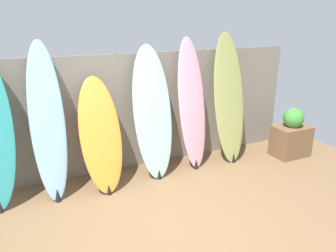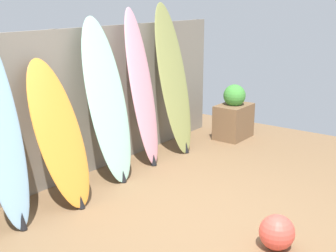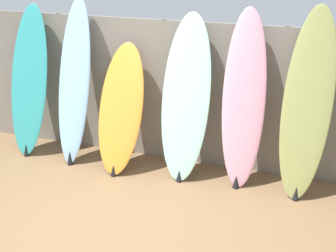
{
  "view_description": "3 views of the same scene",
  "coord_description": "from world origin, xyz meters",
  "px_view_note": "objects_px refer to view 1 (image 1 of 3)",
  "views": [
    {
      "loc": [
        -1.33,
        -2.64,
        2.31
      ],
      "look_at": [
        0.32,
        0.94,
        0.98
      ],
      "focal_mm": 35.0,
      "sensor_mm": 36.0,
      "label": 1
    },
    {
      "loc": [
        -3.48,
        -2.13,
        2.14
      ],
      "look_at": [
        0.49,
        0.81,
        0.78
      ],
      "focal_mm": 50.0,
      "sensor_mm": 36.0,
      "label": 2
    },
    {
      "loc": [
        1.87,
        -3.3,
        2.72
      ],
      "look_at": [
        0.46,
        0.81,
        0.95
      ],
      "focal_mm": 50.0,
      "sensor_mm": 36.0,
      "label": 3
    }
  ],
  "objects_px": {
    "surfboard_skyblue_1": "(47,123)",
    "surfboard_orange_2": "(101,135)",
    "surfboard_pink_4": "(192,105)",
    "surfboard_olive_5": "(229,99)",
    "planter_box": "(291,136)",
    "surfboard_seafoam_3": "(153,113)"
  },
  "relations": [
    {
      "from": "surfboard_orange_2",
      "to": "surfboard_pink_4",
      "type": "distance_m",
      "value": 1.49
    },
    {
      "from": "surfboard_pink_4",
      "to": "surfboard_olive_5",
      "type": "xyz_separation_m",
      "value": [
        0.68,
        -0.01,
        0.02
      ]
    },
    {
      "from": "surfboard_olive_5",
      "to": "surfboard_skyblue_1",
      "type": "bearing_deg",
      "value": -179.47
    },
    {
      "from": "surfboard_skyblue_1",
      "to": "surfboard_seafoam_3",
      "type": "height_order",
      "value": "surfboard_skyblue_1"
    },
    {
      "from": "surfboard_orange_2",
      "to": "surfboard_seafoam_3",
      "type": "bearing_deg",
      "value": 4.84
    },
    {
      "from": "surfboard_pink_4",
      "to": "surfboard_orange_2",
      "type": "bearing_deg",
      "value": -176.23
    },
    {
      "from": "surfboard_skyblue_1",
      "to": "planter_box",
      "type": "bearing_deg",
      "value": -5.45
    },
    {
      "from": "surfboard_olive_5",
      "to": "surfboard_seafoam_3",
      "type": "bearing_deg",
      "value": -179.02
    },
    {
      "from": "planter_box",
      "to": "surfboard_seafoam_3",
      "type": "bearing_deg",
      "value": 171.23
    },
    {
      "from": "surfboard_pink_4",
      "to": "surfboard_olive_5",
      "type": "bearing_deg",
      "value": -0.5
    },
    {
      "from": "surfboard_orange_2",
      "to": "planter_box",
      "type": "distance_m",
      "value": 3.25
    },
    {
      "from": "surfboard_seafoam_3",
      "to": "surfboard_olive_5",
      "type": "height_order",
      "value": "surfboard_olive_5"
    },
    {
      "from": "surfboard_orange_2",
      "to": "surfboard_olive_5",
      "type": "relative_size",
      "value": 0.74
    },
    {
      "from": "surfboard_skyblue_1",
      "to": "surfboard_pink_4",
      "type": "height_order",
      "value": "surfboard_skyblue_1"
    },
    {
      "from": "surfboard_skyblue_1",
      "to": "surfboard_seafoam_3",
      "type": "bearing_deg",
      "value": 0.11
    },
    {
      "from": "surfboard_orange_2",
      "to": "surfboard_olive_5",
      "type": "height_order",
      "value": "surfboard_olive_5"
    },
    {
      "from": "surfboard_orange_2",
      "to": "surfboard_seafoam_3",
      "type": "xyz_separation_m",
      "value": [
        0.8,
        0.07,
        0.19
      ]
    },
    {
      "from": "surfboard_skyblue_1",
      "to": "surfboard_orange_2",
      "type": "height_order",
      "value": "surfboard_skyblue_1"
    },
    {
      "from": "surfboard_orange_2",
      "to": "surfboard_pink_4",
      "type": "height_order",
      "value": "surfboard_pink_4"
    },
    {
      "from": "surfboard_olive_5",
      "to": "planter_box",
      "type": "bearing_deg",
      "value": -20.46
    },
    {
      "from": "planter_box",
      "to": "surfboard_skyblue_1",
      "type": "bearing_deg",
      "value": 174.55
    },
    {
      "from": "surfboard_skyblue_1",
      "to": "surfboard_olive_5",
      "type": "xyz_separation_m",
      "value": [
        2.81,
        0.03,
        0.02
      ]
    }
  ]
}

